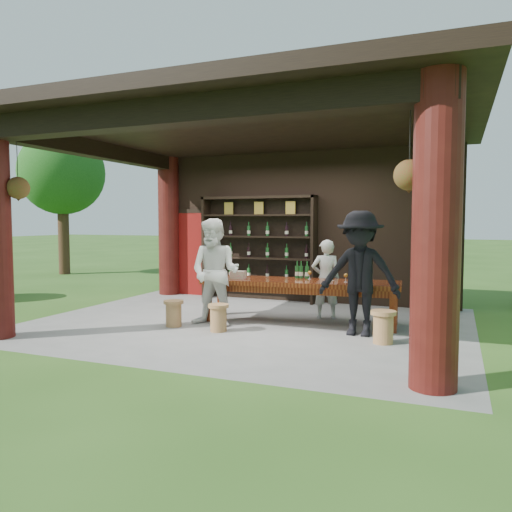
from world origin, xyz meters
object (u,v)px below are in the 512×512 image
at_px(tasting_table, 300,287).
at_px(guest_man, 360,273).
at_px(stool_near_right, 383,326).
at_px(host, 326,279).
at_px(wine_shelf, 258,248).
at_px(stool_far_left, 174,313).
at_px(guest_woman, 215,272).
at_px(napkin_basket, 238,275).
at_px(stool_near_left, 218,317).

relative_size(tasting_table, guest_man, 1.80).
distance_m(stool_near_right, host, 2.05).
height_order(tasting_table, host, host).
relative_size(wine_shelf, stool_far_left, 6.00).
bearing_deg(wine_shelf, stool_near_right, -43.86).
bearing_deg(guest_woman, wine_shelf, 95.00).
bearing_deg(guest_man, wine_shelf, 137.35).
xyz_separation_m(host, guest_man, (0.82, -1.16, 0.25)).
bearing_deg(napkin_basket, stool_near_left, -85.57).
height_order(tasting_table, stool_far_left, tasting_table).
height_order(stool_near_right, guest_woman, guest_woman).
relative_size(stool_near_left, stool_near_right, 0.92).
height_order(stool_far_left, napkin_basket, napkin_basket).
height_order(wine_shelf, tasting_table, wine_shelf).
relative_size(guest_woman, napkin_basket, 7.01).
relative_size(stool_near_right, stool_far_left, 1.09).
bearing_deg(tasting_table, guest_woman, -148.97).
bearing_deg(guest_woman, host, 38.40).
height_order(tasting_table, stool_near_right, tasting_table).
bearing_deg(tasting_table, wine_shelf, 127.81).
xyz_separation_m(stool_near_right, guest_man, (-0.43, 0.40, 0.71)).
bearing_deg(stool_near_left, wine_shelf, 100.39).
xyz_separation_m(stool_near_right, napkin_basket, (-2.65, 0.77, 0.56)).
distance_m(guest_woman, napkin_basket, 0.58).
distance_m(stool_far_left, napkin_basket, 1.33).
distance_m(wine_shelf, guest_man, 3.81).
height_order(tasting_table, guest_man, guest_man).
xyz_separation_m(tasting_table, stool_far_left, (-1.88, -1.10, -0.40)).
height_order(wine_shelf, guest_man, wine_shelf).
xyz_separation_m(tasting_table, stool_near_left, (-1.01, -1.16, -0.40)).
distance_m(stool_far_left, guest_woman, 0.98).
bearing_deg(napkin_basket, stool_far_left, -131.96).
bearing_deg(wine_shelf, guest_woman, -83.17).
distance_m(tasting_table, stool_far_left, 2.22).
xyz_separation_m(stool_far_left, host, (2.20, 1.68, 0.49)).
relative_size(tasting_table, stool_far_left, 7.90).
height_order(stool_far_left, host, host).
bearing_deg(stool_near_left, guest_man, 15.14).
distance_m(tasting_table, guest_woman, 1.50).
bearing_deg(stool_near_right, wine_shelf, 136.14).
xyz_separation_m(guest_woman, guest_man, (2.40, 0.18, 0.06)).
distance_m(wine_shelf, stool_near_right, 4.49).
distance_m(stool_near_right, guest_woman, 2.91).
relative_size(stool_near_right, napkin_basket, 1.85).
bearing_deg(stool_far_left, stool_near_left, -3.90).
bearing_deg(stool_near_right, guest_woman, 175.49).
xyz_separation_m(stool_near_left, host, (1.33, 1.74, 0.49)).
bearing_deg(guest_woman, tasting_table, 29.20).
xyz_separation_m(tasting_table, napkin_basket, (-1.08, -0.21, 0.19)).
bearing_deg(host, stool_far_left, 14.36).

